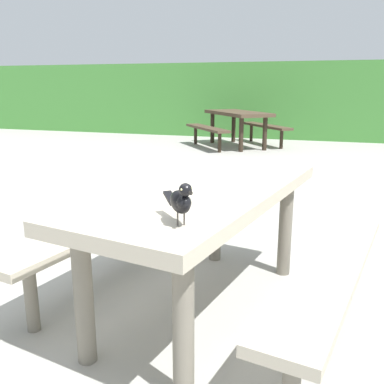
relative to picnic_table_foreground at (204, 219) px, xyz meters
name	(u,v)px	position (x,y,z in m)	size (l,w,h in m)	color
ground_plane	(175,314)	(-0.14, -0.11, -0.56)	(60.00, 60.00, 0.00)	#A3A099
hedge_wall	(302,100)	(-0.14, 9.04, 0.35)	(28.00, 1.52, 1.82)	#428438
picnic_table_foreground	(204,219)	(0.00, 0.00, 0.00)	(1.96, 1.99, 0.74)	#B2A893
bird_grackle	(181,201)	(0.10, -0.66, 0.29)	(0.20, 0.24, 0.18)	black
picnic_table_mid_right	(237,120)	(-1.29, 6.79, 0.00)	(2.38, 2.39, 0.74)	#473828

